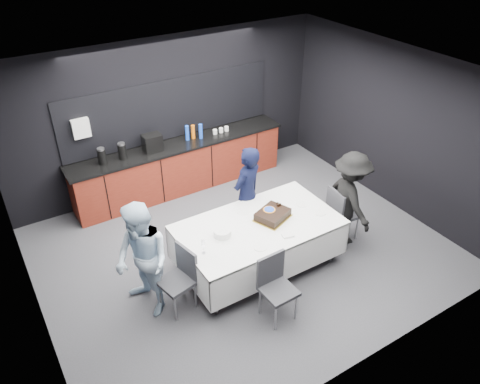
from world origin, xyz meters
name	(u,v)px	position (x,y,z in m)	size (l,w,h in m)	color
ground	(243,251)	(0.00, 0.00, 0.00)	(6.00, 6.00, 0.00)	#47484D
room_shell	(244,146)	(0.00, 0.00, 1.86)	(6.04, 5.04, 2.82)	white
kitchenette	(179,163)	(-0.02, 2.22, 0.54)	(4.10, 0.64, 2.05)	#611A0F
party_table	(258,232)	(0.00, -0.40, 0.64)	(2.32, 1.32, 0.78)	#99999E
cake_assembly	(273,215)	(0.25, -0.39, 0.84)	(0.60, 0.55, 0.16)	gold
plate_stack	(222,233)	(-0.57, -0.36, 0.83)	(0.25, 0.25, 0.10)	white
loose_plate_near	(260,247)	(-0.27, -0.85, 0.78)	(0.18, 0.18, 0.01)	white
loose_plate_right_a	(302,204)	(0.84, -0.34, 0.78)	(0.18, 0.18, 0.01)	white
loose_plate_right_b	(320,212)	(0.93, -0.65, 0.78)	(0.19, 0.19, 0.01)	white
loose_plate_far	(243,211)	(-0.03, -0.02, 0.78)	(0.20, 0.20, 0.01)	white
fork_pile	(288,235)	(0.19, -0.85, 0.79)	(0.16, 0.10, 0.03)	white
champagne_flute	(203,244)	(-0.97, -0.55, 0.94)	(0.06, 0.06, 0.22)	white
chair_left	(181,275)	(-1.30, -0.52, 0.53)	(0.50, 0.50, 0.92)	#313237
chair_right	(340,211)	(1.48, -0.52, 0.53)	(0.46, 0.46, 0.92)	#313237
chair_near	(275,283)	(-0.33, -1.30, 0.53)	(0.43, 0.43, 0.92)	#313237
person_center	(247,195)	(0.25, 0.29, 0.81)	(0.59, 0.39, 1.62)	black
person_left	(143,261)	(-1.73, -0.33, 0.83)	(0.81, 0.63, 1.66)	silver
person_right	(349,199)	(1.55, -0.61, 0.78)	(1.01, 0.58, 1.57)	black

